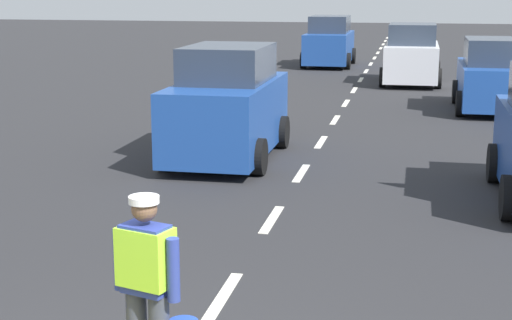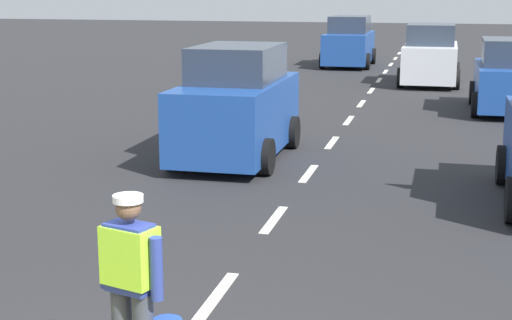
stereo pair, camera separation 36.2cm
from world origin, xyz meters
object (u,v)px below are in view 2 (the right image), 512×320
at_px(car_parked_far, 511,78).
at_px(car_outgoing_far, 430,57).
at_px(car_oncoming_third, 349,43).
at_px(car_oncoming_lead, 237,107).
at_px(road_worker, 134,279).

xyz_separation_m(car_parked_far, car_outgoing_far, (-2.30, 5.75, 0.05)).
relative_size(car_oncoming_third, car_outgoing_far, 1.04).
relative_size(car_oncoming_third, car_oncoming_lead, 1.01).
bearing_deg(car_oncoming_lead, car_oncoming_third, 90.25).
height_order(car_oncoming_third, car_oncoming_lead, car_oncoming_lead).
distance_m(car_oncoming_third, car_outgoing_far, 6.68).
relative_size(road_worker, car_oncoming_lead, 0.41).
bearing_deg(car_parked_far, road_worker, -104.48).
relative_size(road_worker, car_outgoing_far, 0.42).
xyz_separation_m(car_oncoming_lead, car_outgoing_far, (3.43, 13.18, -0.07)).
bearing_deg(car_outgoing_far, road_worker, -95.01).
xyz_separation_m(car_oncoming_third, car_oncoming_lead, (0.08, -18.87, 0.06)).
xyz_separation_m(road_worker, car_outgoing_far, (1.95, 22.18, 0.04)).
xyz_separation_m(road_worker, car_parked_far, (4.24, 16.43, -0.01)).
bearing_deg(road_worker, car_oncoming_third, 93.22).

